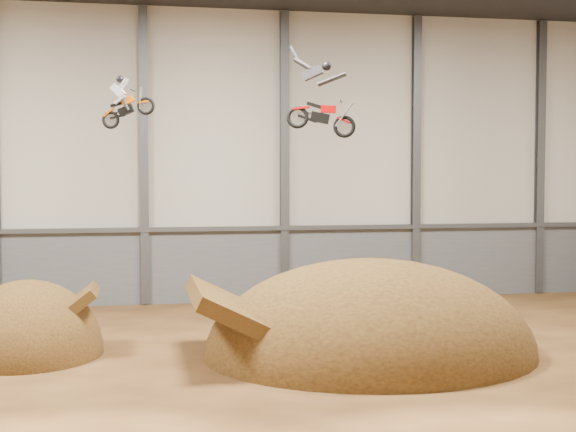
% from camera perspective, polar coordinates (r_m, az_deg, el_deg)
% --- Properties ---
extents(floor, '(40.00, 40.00, 0.00)m').
position_cam_1_polar(floor, '(24.35, -1.74, -11.64)').
color(floor, '#452912').
rests_on(floor, ground).
extents(back_wall, '(40.00, 0.10, 14.00)m').
position_cam_1_polar(back_wall, '(38.46, -5.22, 4.25)').
color(back_wall, beige).
rests_on(back_wall, ground).
extents(lower_band_back, '(39.80, 0.18, 3.50)m').
position_cam_1_polar(lower_band_back, '(38.61, -5.17, -3.56)').
color(lower_band_back, '#5A5D62').
rests_on(lower_band_back, ground).
extents(steel_rail, '(39.80, 0.35, 0.20)m').
position_cam_1_polar(steel_rail, '(38.29, -5.16, -0.91)').
color(steel_rail, '#47494F').
rests_on(steel_rail, lower_band_back).
extents(steel_column_2, '(0.40, 0.36, 13.90)m').
position_cam_1_polar(steel_column_2, '(38.09, -10.20, 4.22)').
color(steel_column_2, '#47494F').
rests_on(steel_column_2, ground).
extents(steel_column_3, '(0.40, 0.36, 13.90)m').
position_cam_1_polar(steel_column_3, '(38.72, -0.26, 4.25)').
color(steel_column_3, '#47494F').
rests_on(steel_column_3, ground).
extents(steel_column_4, '(0.40, 0.36, 13.90)m').
position_cam_1_polar(steel_column_4, '(40.46, 9.09, 4.16)').
color(steel_column_4, '#47494F').
rests_on(steel_column_4, ground).
extents(steel_column_5, '(0.40, 0.36, 13.90)m').
position_cam_1_polar(steel_column_5, '(43.16, 17.47, 3.98)').
color(steel_column_5, '#47494F').
rests_on(steel_column_5, ground).
extents(takeoff_ramp, '(5.10, 5.89, 5.10)m').
position_cam_1_polar(takeoff_ramp, '(29.12, -18.03, -9.35)').
color(takeoff_ramp, '#38230E').
rests_on(takeoff_ramp, ground).
extents(landing_ramp, '(11.35, 10.04, 6.55)m').
position_cam_1_polar(landing_ramp, '(27.91, 5.85, -9.75)').
color(landing_ramp, '#38230E').
rests_on(landing_ramp, ground).
extents(fmx_rider_a, '(2.50, 1.30, 2.29)m').
position_cam_1_polar(fmx_rider_a, '(28.13, -11.09, 8.39)').
color(fmx_rider_a, '#EA5700').
extents(fmx_rider_b, '(3.67, 1.90, 3.22)m').
position_cam_1_polar(fmx_rider_b, '(27.17, 2.20, 8.74)').
color(fmx_rider_b, '#AA0404').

